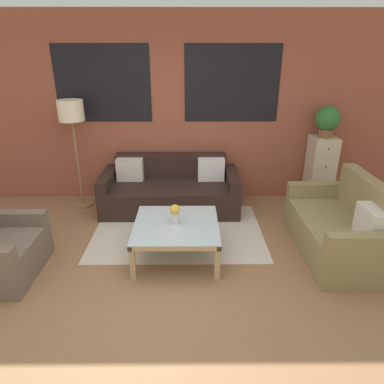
# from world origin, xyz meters

# --- Properties ---
(ground_plane) EXTENTS (16.00, 16.00, 0.00)m
(ground_plane) POSITION_xyz_m (0.00, 0.00, 0.00)
(ground_plane) COLOR #8E6642
(wall_back_brick) EXTENTS (8.40, 0.09, 2.80)m
(wall_back_brick) POSITION_xyz_m (0.00, 2.44, 1.41)
(wall_back_brick) COLOR brown
(wall_back_brick) RESTS_ON ground_plane
(rug) EXTENTS (2.24, 1.56, 0.00)m
(rug) POSITION_xyz_m (0.16, 1.21, 0.00)
(rug) COLOR beige
(rug) RESTS_ON ground_plane
(couch_dark) EXTENTS (2.02, 0.88, 0.78)m
(couch_dark) POSITION_xyz_m (0.03, 1.95, 0.28)
(couch_dark) COLOR black
(couch_dark) RESTS_ON ground_plane
(settee_vintage) EXTENTS (0.80, 1.52, 0.92)m
(settee_vintage) POSITION_xyz_m (2.10, 0.69, 0.31)
(settee_vintage) COLOR olive
(settee_vintage) RESTS_ON ground_plane
(coffee_table) EXTENTS (0.96, 0.96, 0.43)m
(coffee_table) POSITION_xyz_m (0.16, 0.61, 0.37)
(coffee_table) COLOR silver
(coffee_table) RESTS_ON ground_plane
(floor_lamp) EXTENTS (0.36, 0.36, 1.62)m
(floor_lamp) POSITION_xyz_m (-1.35, 2.04, 1.40)
(floor_lamp) COLOR olive
(floor_lamp) RESTS_ON ground_plane
(drawer_cabinet) EXTENTS (0.36, 0.42, 1.06)m
(drawer_cabinet) POSITION_xyz_m (2.34, 2.16, 0.53)
(drawer_cabinet) COLOR #C6B793
(drawer_cabinet) RESTS_ON ground_plane
(potted_plant) EXTENTS (0.36, 0.36, 0.45)m
(potted_plant) POSITION_xyz_m (2.34, 2.16, 1.31)
(potted_plant) COLOR brown
(potted_plant) RESTS_ON drawer_cabinet
(flower_vase) EXTENTS (0.12, 0.12, 0.23)m
(flower_vase) POSITION_xyz_m (0.15, 0.63, 0.56)
(flower_vase) COLOR silver
(flower_vase) RESTS_ON coffee_table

